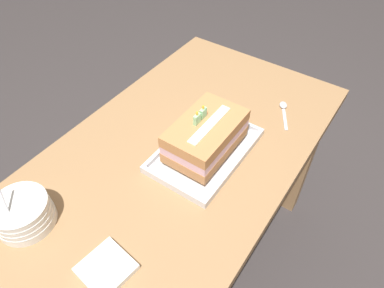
% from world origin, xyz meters
% --- Properties ---
extents(ground_plane, '(8.00, 8.00, 0.00)m').
position_xyz_m(ground_plane, '(0.00, 0.00, 0.00)').
color(ground_plane, '#383333').
extents(dining_table, '(1.16, 0.67, 0.70)m').
position_xyz_m(dining_table, '(0.00, 0.00, 0.59)').
color(dining_table, '#9E754C').
rests_on(dining_table, ground_plane).
extents(foil_tray, '(0.34, 0.22, 0.02)m').
position_xyz_m(foil_tray, '(0.03, -0.07, 0.71)').
color(foil_tray, silver).
rests_on(foil_tray, dining_table).
extents(birthday_cake, '(0.24, 0.15, 0.14)m').
position_xyz_m(birthday_cake, '(0.03, -0.07, 0.77)').
color(birthday_cake, '#C0804C').
rests_on(birthday_cake, foil_tray).
extents(bowl_stack, '(0.14, 0.14, 0.13)m').
position_xyz_m(bowl_stack, '(-0.42, 0.17, 0.74)').
color(bowl_stack, white).
rests_on(bowl_stack, dining_table).
extents(serving_spoon_near_tray, '(0.13, 0.08, 0.01)m').
position_xyz_m(serving_spoon_near_tray, '(0.35, -0.18, 0.70)').
color(serving_spoon_near_tray, silver).
rests_on(serving_spoon_near_tray, dining_table).
extents(napkin_pile, '(0.12, 0.12, 0.02)m').
position_xyz_m(napkin_pile, '(-0.40, -0.09, 0.71)').
color(napkin_pile, white).
rests_on(napkin_pile, dining_table).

